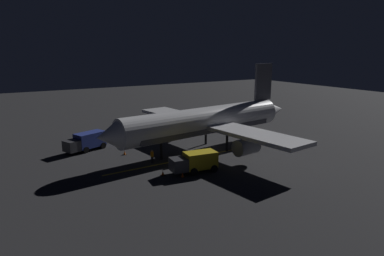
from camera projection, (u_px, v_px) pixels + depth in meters
name	position (u px, v px, depth m)	size (l,w,h in m)	color
ground_plane	(204.00, 151.00, 50.71)	(180.00, 180.00, 0.20)	#27272A
apron_guide_stripe	(188.00, 159.00, 46.71)	(0.24, 23.63, 0.01)	gold
airliner	(207.00, 122.00, 50.14)	(31.72, 33.62, 12.05)	white
baggage_truck	(87.00, 142.00, 50.24)	(4.12, 6.38, 2.55)	navy
catering_truck	(196.00, 162.00, 41.41)	(2.78, 5.76, 2.39)	gold
ground_crew_worker	(152.00, 156.00, 44.73)	(0.40, 0.40, 1.74)	black
traffic_cone_near_left	(183.00, 175.00, 39.85)	(0.50, 0.50, 0.55)	#EA590F
traffic_cone_near_right	(125.00, 153.00, 48.37)	(0.50, 0.50, 0.55)	#EA590F
traffic_cone_under_wing	(163.00, 173.00, 40.48)	(0.50, 0.50, 0.55)	#EA590F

